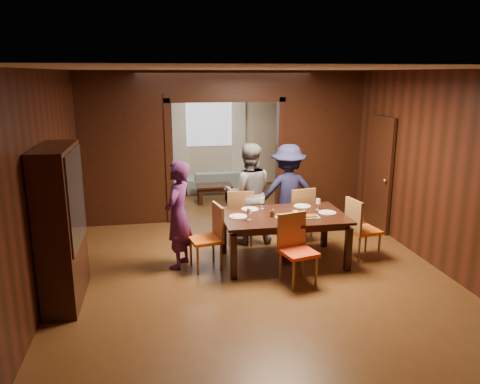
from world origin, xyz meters
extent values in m
plane|color=#583618|center=(0.00, 0.00, 0.00)|extent=(9.00, 9.00, 0.00)
cube|color=silver|center=(0.00, 0.00, 2.90)|extent=(5.50, 9.00, 0.02)
cube|color=black|center=(0.00, 4.50, 1.45)|extent=(5.50, 0.02, 2.90)
cube|color=black|center=(-2.75, 0.00, 1.45)|extent=(0.02, 9.00, 2.90)
cube|color=black|center=(2.75, 0.00, 1.45)|extent=(0.02, 9.00, 2.90)
cube|color=black|center=(-1.93, 1.60, 1.20)|extent=(1.65, 0.15, 2.40)
cube|color=black|center=(1.93, 1.60, 1.20)|extent=(1.65, 0.15, 2.40)
cube|color=black|center=(0.00, 1.60, 2.65)|extent=(5.50, 0.15, 0.50)
cube|color=beige|center=(0.00, 4.47, 1.45)|extent=(5.40, 0.04, 2.85)
imported|color=#4A1C53|center=(-1.05, -0.67, 0.81)|extent=(0.59, 0.70, 1.61)
imported|color=#5A585F|center=(0.18, 0.18, 0.86)|extent=(0.88, 0.71, 1.73)
imported|color=#181A3C|center=(0.91, 0.29, 0.83)|extent=(1.12, 0.70, 1.67)
imported|color=#7B9DA2|center=(0.25, 3.85, 0.26)|extent=(1.83, 0.74, 0.53)
imported|color=black|center=(0.67, -0.64, 0.80)|extent=(0.33, 0.33, 0.08)
cube|color=black|center=(0.54, -0.76, 0.38)|extent=(1.87, 1.16, 0.76)
cube|color=black|center=(-0.08, 2.86, 0.20)|extent=(0.80, 0.50, 0.40)
cube|color=black|center=(-2.53, -1.50, 1.00)|extent=(0.40, 1.20, 2.00)
cube|color=black|center=(2.70, 0.50, 1.05)|extent=(0.06, 0.90, 2.10)
cube|color=silver|center=(0.00, 4.44, 1.70)|extent=(1.20, 0.03, 1.30)
cube|color=white|center=(-0.75, 4.40, 1.25)|extent=(0.35, 0.06, 2.40)
cube|color=white|center=(0.75, 4.40, 1.25)|extent=(0.35, 0.06, 2.40)
cylinder|color=white|center=(-0.16, -0.75, 0.77)|extent=(0.27, 0.27, 0.01)
cylinder|color=white|center=(0.09, -0.40, 0.77)|extent=(0.27, 0.27, 0.01)
cylinder|color=white|center=(0.95, -0.38, 0.77)|extent=(0.27, 0.27, 0.01)
cylinder|color=silver|center=(1.23, -0.80, 0.77)|extent=(0.27, 0.27, 0.01)
cylinder|color=silver|center=(0.57, -1.15, 0.77)|extent=(0.27, 0.27, 0.01)
cube|color=gray|center=(0.51, -0.87, 0.78)|extent=(0.30, 0.20, 0.04)
cube|color=gray|center=(0.87, -0.98, 0.78)|extent=(0.30, 0.20, 0.04)
cylinder|color=white|center=(0.63, -1.06, 0.83)|extent=(0.07, 0.07, 0.14)
camera|label=1|loc=(-1.31, -7.34, 2.84)|focal=35.00mm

